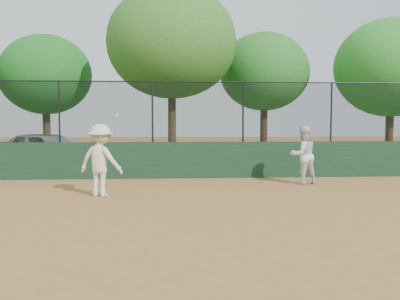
{
  "coord_description": "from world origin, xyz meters",
  "views": [
    {
      "loc": [
        0.04,
        -8.7,
        1.96
      ],
      "look_at": [
        0.8,
        2.2,
        1.2
      ],
      "focal_mm": 40.0,
      "sensor_mm": 36.0,
      "label": 1
    }
  ],
  "objects": [
    {
      "name": "grass_strip",
      "position": [
        0.0,
        12.0,
        0.0
      ],
      "size": [
        36.0,
        12.0,
        0.01
      ],
      "primitive_type": "cube",
      "color": "#285219",
      "rests_on": "ground"
    },
    {
      "name": "tree_1",
      "position": [
        -5.83,
        13.14,
        4.06
      ],
      "size": [
        4.38,
        3.98,
        5.96
      ],
      "color": "#483119",
      "rests_on": "ground"
    },
    {
      "name": "player_second",
      "position": [
        4.07,
        4.43,
        0.88
      ],
      "size": [
        0.99,
        0.85,
        1.76
      ],
      "primitive_type": "imported",
      "rotation": [
        0.0,
        0.0,
        3.39
      ],
      "color": "silver",
      "rests_on": "ground"
    },
    {
      "name": "tree_3",
      "position": [
        4.77,
        13.29,
        4.29
      ],
      "size": [
        4.48,
        4.07,
        6.24
      ],
      "color": "#402615",
      "rests_on": "ground"
    },
    {
      "name": "tree_4",
      "position": [
        10.12,
        11.04,
        4.27
      ],
      "size": [
        5.15,
        4.68,
        6.51
      ],
      "color": "#472B19",
      "rests_on": "ground"
    },
    {
      "name": "parked_car",
      "position": [
        -4.68,
        8.89,
        0.75
      ],
      "size": [
        4.7,
        3.55,
        1.49
      ],
      "primitive_type": "imported",
      "rotation": [
        0.0,
        0.0,
        1.1
      ],
      "color": "#B0B6BA",
      "rests_on": "ground"
    },
    {
      "name": "fence_assembly",
      "position": [
        -0.03,
        6.0,
        2.24
      ],
      "size": [
        26.0,
        0.06,
        2.0
      ],
      "color": "black",
      "rests_on": "back_wall"
    },
    {
      "name": "player_main",
      "position": [
        -1.69,
        2.68,
        0.92
      ],
      "size": [
        1.36,
        1.1,
        2.09
      ],
      "color": "beige",
      "rests_on": "ground"
    },
    {
      "name": "back_wall",
      "position": [
        0.0,
        6.0,
        0.6
      ],
      "size": [
        26.0,
        0.2,
        1.2
      ],
      "primitive_type": "cube",
      "color": "#1B3B24",
      "rests_on": "ground"
    },
    {
      "name": "tree_2",
      "position": [
        0.17,
        10.81,
        5.26
      ],
      "size": [
        5.63,
        5.12,
        7.7
      ],
      "color": "#462F19",
      "rests_on": "ground"
    },
    {
      "name": "ground",
      "position": [
        0.0,
        0.0,
        0.0
      ],
      "size": [
        80.0,
        80.0,
        0.0
      ],
      "primitive_type": "plane",
      "color": "#AA6F36",
      "rests_on": "ground"
    }
  ]
}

